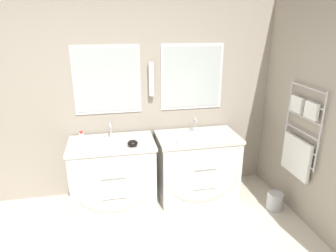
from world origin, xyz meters
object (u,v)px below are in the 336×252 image
vanity_left (114,175)px  vanity_right (198,167)px  toiletry_bottle (82,140)px  waste_bin (275,201)px  amenity_bowl (133,143)px

vanity_left → vanity_right: 1.07m
vanity_left → vanity_right: size_ratio=1.00×
vanity_right → toiletry_bottle: 1.49m
vanity_left → toiletry_bottle: 0.61m
toiletry_bottle → waste_bin: bearing=-10.3°
vanity_left → vanity_right: same height
vanity_right → vanity_left: bearing=180.0°
waste_bin → vanity_right: bearing=151.3°
toiletry_bottle → waste_bin: toiletry_bottle is taller
vanity_left → waste_bin: size_ratio=4.71×
vanity_right → amenity_bowl: 0.96m
vanity_right → toiletry_bottle: (-1.40, -0.06, 0.51)m
vanity_right → waste_bin: bearing=-28.7°
toiletry_bottle → amenity_bowl: size_ratio=1.64×
toiletry_bottle → vanity_left: bearing=11.0°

